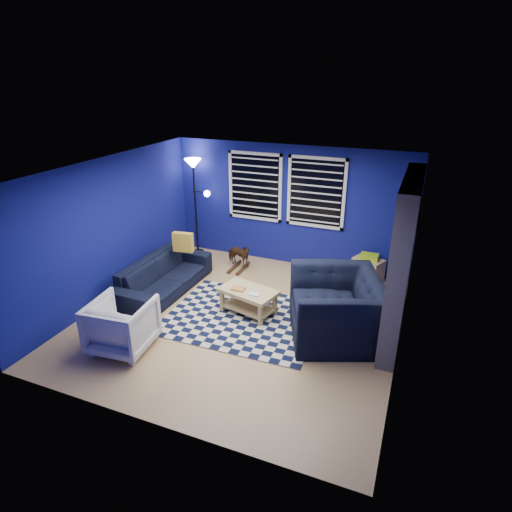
{
  "coord_description": "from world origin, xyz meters",
  "views": [
    {
      "loc": [
        2.52,
        -5.59,
        3.81
      ],
      "look_at": [
        0.15,
        0.3,
        1.05
      ],
      "focal_mm": 30.0,
      "sensor_mm": 36.0,
      "label": 1
    }
  ],
  "objects_px": {
    "coffee_table": "(248,296)",
    "floor_lamp": "(195,177)",
    "armchair_big": "(336,307)",
    "armchair_bent": "(122,325)",
    "cabinet": "(368,269)",
    "sofa": "(163,276)",
    "rocking_horse": "(238,255)",
    "tv": "(415,221)"
  },
  "relations": [
    {
      "from": "armchair_bent",
      "to": "coffee_table",
      "type": "distance_m",
      "value": 2.08
    },
    {
      "from": "sofa",
      "to": "armchair_bent",
      "type": "height_order",
      "value": "armchair_bent"
    },
    {
      "from": "floor_lamp",
      "to": "cabinet",
      "type": "bearing_deg",
      "value": 0.06
    },
    {
      "from": "armchair_bent",
      "to": "rocking_horse",
      "type": "bearing_deg",
      "value": -103.96
    },
    {
      "from": "armchair_big",
      "to": "armchair_bent",
      "type": "height_order",
      "value": "armchair_big"
    },
    {
      "from": "sofa",
      "to": "armchair_big",
      "type": "bearing_deg",
      "value": -92.81
    },
    {
      "from": "armchair_big",
      "to": "sofa",
      "type": "bearing_deg",
      "value": -115.46
    },
    {
      "from": "armchair_bent",
      "to": "cabinet",
      "type": "relative_size",
      "value": 1.33
    },
    {
      "from": "coffee_table",
      "to": "armchair_bent",
      "type": "bearing_deg",
      "value": -129.95
    },
    {
      "from": "tv",
      "to": "coffee_table",
      "type": "bearing_deg",
      "value": -143.37
    },
    {
      "from": "tv",
      "to": "floor_lamp",
      "type": "xyz_separation_m",
      "value": [
        -4.49,
        0.25,
        0.34
      ]
    },
    {
      "from": "floor_lamp",
      "to": "armchair_big",
      "type": "bearing_deg",
      "value": -30.65
    },
    {
      "from": "cabinet",
      "to": "floor_lamp",
      "type": "relative_size",
      "value": 0.31
    },
    {
      "from": "armchair_bent",
      "to": "rocking_horse",
      "type": "height_order",
      "value": "armchair_bent"
    },
    {
      "from": "tv",
      "to": "rocking_horse",
      "type": "height_order",
      "value": "tv"
    },
    {
      "from": "armchair_bent",
      "to": "coffee_table",
      "type": "bearing_deg",
      "value": -135.65
    },
    {
      "from": "coffee_table",
      "to": "tv",
      "type": "bearing_deg",
      "value": 36.63
    },
    {
      "from": "coffee_table",
      "to": "floor_lamp",
      "type": "height_order",
      "value": "floor_lamp"
    },
    {
      "from": "armchair_bent",
      "to": "floor_lamp",
      "type": "height_order",
      "value": "floor_lamp"
    },
    {
      "from": "armchair_bent",
      "to": "armchair_big",
      "type": "bearing_deg",
      "value": -157.7
    },
    {
      "from": "armchair_big",
      "to": "tv",
      "type": "bearing_deg",
      "value": 132.47
    },
    {
      "from": "tv",
      "to": "sofa",
      "type": "bearing_deg",
      "value": -158.3
    },
    {
      "from": "cabinet",
      "to": "floor_lamp",
      "type": "xyz_separation_m",
      "value": [
        -3.77,
        -0.0,
        1.49
      ]
    },
    {
      "from": "sofa",
      "to": "floor_lamp",
      "type": "bearing_deg",
      "value": 10.65
    },
    {
      "from": "rocking_horse",
      "to": "coffee_table",
      "type": "bearing_deg",
      "value": -138.47
    },
    {
      "from": "rocking_horse",
      "to": "cabinet",
      "type": "bearing_deg",
      "value": -67.13
    },
    {
      "from": "coffee_table",
      "to": "cabinet",
      "type": "height_order",
      "value": "cabinet"
    },
    {
      "from": "cabinet",
      "to": "armchair_bent",
      "type": "bearing_deg",
      "value": -105.74
    },
    {
      "from": "armchair_bent",
      "to": "floor_lamp",
      "type": "xyz_separation_m",
      "value": [
        -0.75,
        3.63,
        1.34
      ]
    },
    {
      "from": "armchair_big",
      "to": "armchair_bent",
      "type": "relative_size",
      "value": 1.74
    },
    {
      "from": "coffee_table",
      "to": "cabinet",
      "type": "xyz_separation_m",
      "value": [
        1.69,
        2.04,
        -0.08
      ]
    },
    {
      "from": "sofa",
      "to": "armchair_big",
      "type": "xyz_separation_m",
      "value": [
        3.26,
        -0.22,
        0.17
      ]
    },
    {
      "from": "tv",
      "to": "cabinet",
      "type": "bearing_deg",
      "value": 160.87
    },
    {
      "from": "armchair_big",
      "to": "coffee_table",
      "type": "relative_size",
      "value": 1.43
    },
    {
      "from": "rocking_horse",
      "to": "armchair_bent",
      "type": "bearing_deg",
      "value": -176.13
    },
    {
      "from": "tv",
      "to": "coffee_table",
      "type": "xyz_separation_m",
      "value": [
        -2.41,
        -1.79,
        -1.07
      ]
    },
    {
      "from": "armchair_big",
      "to": "floor_lamp",
      "type": "xyz_separation_m",
      "value": [
        -3.58,
        2.12,
        1.25
      ]
    },
    {
      "from": "floor_lamp",
      "to": "coffee_table",
      "type": "bearing_deg",
      "value": -44.32
    },
    {
      "from": "coffee_table",
      "to": "floor_lamp",
      "type": "distance_m",
      "value": 3.24
    },
    {
      "from": "armchair_big",
      "to": "coffee_table",
      "type": "bearing_deg",
      "value": -114.95
    },
    {
      "from": "tv",
      "to": "armchair_bent",
      "type": "distance_m",
      "value": 5.14
    },
    {
      "from": "tv",
      "to": "armchair_big",
      "type": "xyz_separation_m",
      "value": [
        -0.91,
        -1.88,
        -0.91
      ]
    }
  ]
}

